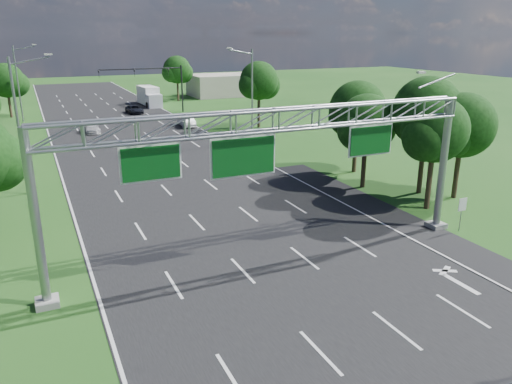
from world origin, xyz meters
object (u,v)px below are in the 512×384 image
regulatory_sign (462,207)px  box_truck (149,96)px  traffic_signal (159,78)px  sign_gantry (277,132)px

regulatory_sign → box_truck: (-4.40, 63.31, -0.04)m
regulatory_sign → traffic_signal: traffic_signal is taller
sign_gantry → box_truck: sign_gantry is taller
traffic_signal → box_truck: 10.01m
sign_gantry → traffic_signal: 53.51m
sign_gantry → regulatory_sign: bearing=-4.8°
traffic_signal → box_truck: (0.52, 9.29, -3.69)m
traffic_signal → box_truck: bearing=86.8°
sign_gantry → traffic_signal: bearing=82.3°
traffic_signal → sign_gantry: bearing=-97.7°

